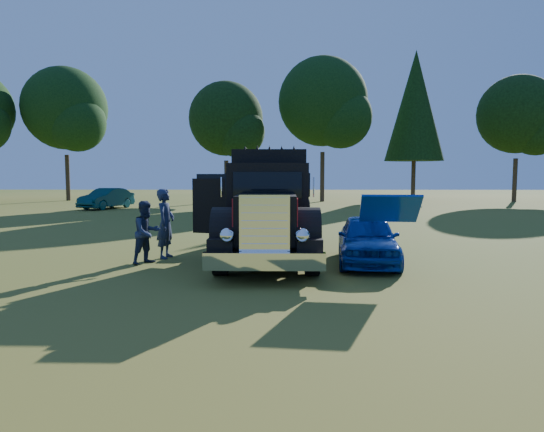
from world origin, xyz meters
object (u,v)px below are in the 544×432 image
at_px(diamond_t_truck, 268,213).
at_px(spectator_far, 147,232).
at_px(hotrod_coupe, 368,239).
at_px(spectator_near, 166,224).
at_px(distant_teal_car, 107,198).

xyz_separation_m(diamond_t_truck, spectator_far, (-3.14, -0.69, -0.46)).
xyz_separation_m(diamond_t_truck, hotrod_coupe, (2.59, -0.57, -0.63)).
xyz_separation_m(hotrod_coupe, spectator_far, (-5.73, -0.12, 0.17)).
distance_m(spectator_near, distant_teal_car, 20.60).
height_order(spectator_near, spectator_far, spectator_near).
xyz_separation_m(spectator_near, spectator_far, (-0.29, -0.84, -0.14)).
relative_size(spectator_near, spectator_far, 1.17).
distance_m(diamond_t_truck, spectator_far, 3.25).
relative_size(hotrod_coupe, spectator_near, 2.17).
bearing_deg(spectator_far, diamond_t_truck, -40.31).
height_order(spectator_far, distant_teal_car, spectator_far).
xyz_separation_m(hotrod_coupe, spectator_near, (-5.44, 0.72, 0.31)).
bearing_deg(diamond_t_truck, spectator_far, -167.60).
distance_m(diamond_t_truck, spectator_near, 2.87).
height_order(hotrod_coupe, spectator_far, hotrod_coupe).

